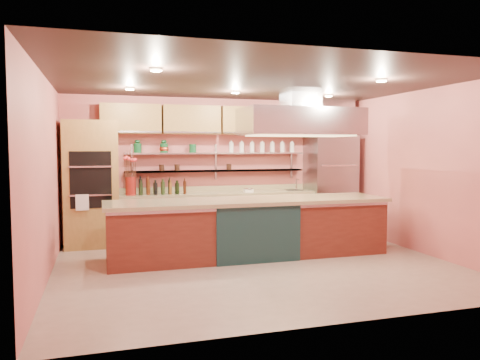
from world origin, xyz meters
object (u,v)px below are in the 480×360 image
object	(u,v)px
refrigerator	(330,184)
island	(250,228)
kitchen_scale	(248,189)
green_canister	(193,148)
flower_vase	(131,186)
copper_kettle	(164,149)

from	to	relation	value
refrigerator	island	size ratio (longest dim) A/B	0.46
refrigerator	kitchen_scale	world-z (taller)	refrigerator
kitchen_scale	green_canister	world-z (taller)	green_canister
refrigerator	green_canister	xyz separation A→B (m)	(-2.89, 0.23, 0.75)
flower_vase	copper_kettle	world-z (taller)	copper_kettle
kitchen_scale	refrigerator	bearing A→B (deg)	-20.38
island	copper_kettle	distance (m)	2.47
island	refrigerator	bearing A→B (deg)	33.84
copper_kettle	island	bearing A→B (deg)	-56.31
flower_vase	green_canister	distance (m)	1.42
flower_vase	kitchen_scale	bearing A→B (deg)	0.00
island	flower_vase	xyz separation A→B (m)	(-1.83, 1.53, 0.62)
island	kitchen_scale	world-z (taller)	kitchen_scale
refrigerator	kitchen_scale	size ratio (longest dim) A/B	11.85
flower_vase	green_canister	size ratio (longest dim) A/B	2.06
green_canister	island	bearing A→B (deg)	-70.72
island	copper_kettle	xyz separation A→B (m)	(-1.17, 1.75, 1.30)
copper_kettle	green_canister	world-z (taller)	green_canister
refrigerator	flower_vase	world-z (taller)	refrigerator
refrigerator	island	world-z (taller)	refrigerator
copper_kettle	green_canister	bearing A→B (deg)	0.00
flower_vase	refrigerator	bearing A→B (deg)	-0.14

